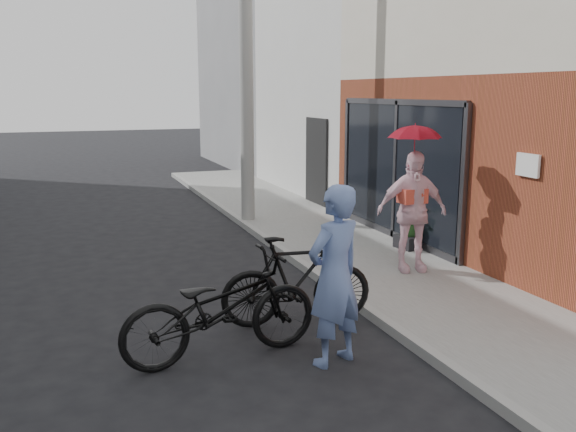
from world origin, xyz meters
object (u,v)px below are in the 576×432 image
utility_pole (246,54)px  kimono_woman (412,212)px  bike_left (221,308)px  bike_right (297,280)px  officer (334,276)px  planter (410,242)px

utility_pole → kimono_woman: (1.18, -4.46, -2.48)m
kimono_woman → utility_pole: bearing=117.5°
bike_left → bike_right: 1.26m
bike_left → kimono_woman: kimono_woman is taller
officer → kimono_woman: kimono_woman is taller
bike_left → kimono_woman: 3.84m
officer → bike_right: size_ratio=1.02×
officer → bike_left: 1.23m
bike_left → kimono_woman: (3.37, 1.78, 0.46)m
kimono_woman → officer: bearing=-122.8°
officer → bike_left: (-1.06, 0.50, -0.38)m
bike_left → planter: bike_left is taller
utility_pole → bike_left: bearing=-109.3°
officer → planter: officer is taller
bike_left → utility_pole: bearing=-24.4°
officer → planter: (3.03, 3.42, -0.71)m
utility_pole → officer: 7.30m
officer → kimono_woman: size_ratio=1.04×
utility_pole → planter: bearing=-60.2°
bike_left → bike_right: size_ratio=1.16×
bike_left → bike_right: bearing=-65.2°
bike_left → bike_right: (1.10, 0.63, -0.01)m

